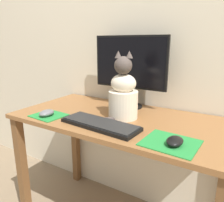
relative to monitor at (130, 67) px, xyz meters
name	(u,v)px	position (x,y,z in m)	size (l,w,h in m)	color
wall_back	(146,28)	(0.04, 0.13, 0.23)	(7.00, 0.04, 2.50)	beige
desk	(120,137)	(0.04, -0.20, -0.38)	(1.21, 0.60, 0.76)	brown
monitor	(130,67)	(0.00, 0.00, 0.00)	(0.48, 0.17, 0.45)	black
keyboard	(100,124)	(0.03, -0.38, -0.25)	(0.43, 0.18, 0.02)	black
mousepad_left	(49,115)	(-0.32, -0.40, -0.26)	(0.19, 0.17, 0.00)	#238438
mousepad_right	(170,143)	(0.39, -0.39, -0.26)	(0.23, 0.21, 0.00)	#238438
computer_mouse_left	(47,113)	(-0.31, -0.41, -0.24)	(0.07, 0.10, 0.03)	slate
computer_mouse_right	(175,141)	(0.41, -0.40, -0.24)	(0.07, 0.10, 0.03)	black
cat	(123,94)	(0.06, -0.21, -0.12)	(0.21, 0.25, 0.37)	beige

